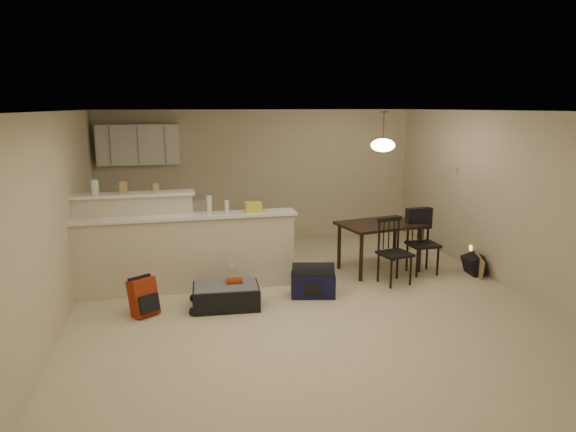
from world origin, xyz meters
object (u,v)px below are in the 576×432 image
object	(u,v)px
dining_table	(380,229)
dining_chair_near	(395,252)
dining_chair_far	(423,243)
black_daypack	(474,265)
suitcase	(226,296)
red_backpack	(143,297)
navy_duffel	(313,285)
pendant_lamp	(383,145)

from	to	relation	value
dining_table	dining_chair_near	xyz separation A→B (m)	(-0.02, -0.64, -0.19)
dining_chair_near	dining_chair_far	xyz separation A→B (m)	(0.63, 0.35, 0.01)
dining_table	black_daypack	xyz separation A→B (m)	(1.37, -0.52, -0.53)
dining_chair_near	suitcase	size ratio (longest dim) A/B	1.14
dining_table	red_backpack	world-z (taller)	dining_table
suitcase	black_daypack	xyz separation A→B (m)	(3.90, 0.46, 0.01)
dining_table	suitcase	bearing A→B (deg)	-169.72
dining_table	dining_chair_near	size ratio (longest dim) A/B	1.41
suitcase	navy_duffel	xyz separation A→B (m)	(1.21, 0.12, 0.02)
suitcase	dining_chair_near	bearing A→B (deg)	11.49
dining_chair_near	navy_duffel	bearing A→B (deg)	178.45
red_backpack	pendant_lamp	bearing A→B (deg)	-17.23
dining_table	navy_duffel	size ratio (longest dim) A/B	2.29
dining_table	pendant_lamp	world-z (taller)	pendant_lamp
pendant_lamp	black_daypack	xyz separation A→B (m)	(1.37, -0.52, -1.84)
dining_table	dining_chair_far	size ratio (longest dim) A/B	1.38
dining_table	pendant_lamp	bearing A→B (deg)	169.15
dining_table	navy_duffel	xyz separation A→B (m)	(-1.33, -0.86, -0.51)
red_backpack	suitcase	bearing A→B (deg)	-31.59
pendant_lamp	black_daypack	distance (m)	2.35
suitcase	red_backpack	bearing A→B (deg)	-174.88
suitcase	black_daypack	bearing A→B (deg)	10.41
suitcase	black_daypack	distance (m)	3.93
dining_chair_far	black_daypack	xyz separation A→B (m)	(0.77, -0.23, -0.34)
navy_duffel	dining_chair_far	bearing A→B (deg)	28.88
dining_chair_near	red_backpack	xyz separation A→B (m)	(-3.54, -0.36, -0.25)
dining_chair_far	black_daypack	size ratio (longest dim) A/B	2.91
dining_chair_near	dining_chair_far	bearing A→B (deg)	17.79
pendant_lamp	suitcase	xyz separation A→B (m)	(-2.53, -0.98, -1.85)
pendant_lamp	red_backpack	size ratio (longest dim) A/B	1.33
dining_table	pendant_lamp	xyz separation A→B (m)	(-0.00, 0.00, 1.31)
navy_duffel	red_backpack	bearing A→B (deg)	-163.78
dining_chair_near	red_backpack	world-z (taller)	dining_chair_near
dining_chair_far	pendant_lamp	bearing A→B (deg)	153.05
dining_chair_near	suitcase	bearing A→B (deg)	176.59
suitcase	red_backpack	xyz separation A→B (m)	(-1.03, -0.02, 0.09)
dining_chair_near	black_daypack	world-z (taller)	dining_chair_near
red_backpack	navy_duffel	xyz separation A→B (m)	(2.23, 0.14, -0.07)
dining_table	dining_chair_near	bearing A→B (deg)	-103.03
dining_table	pendant_lamp	size ratio (longest dim) A/B	2.20
dining_table	navy_duffel	bearing A→B (deg)	-157.96
dining_chair_near	black_daypack	size ratio (longest dim) A/B	2.85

